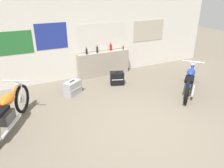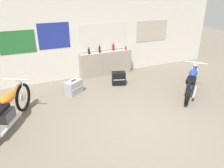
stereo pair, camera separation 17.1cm
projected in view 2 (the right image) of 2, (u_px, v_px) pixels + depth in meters
name	position (u px, v px, depth m)	size (l,w,h in m)	color
ground_plane	(143.00, 128.00, 4.93)	(24.00, 24.00, 0.00)	#706656
wall_back	(90.00, 36.00, 7.40)	(10.00, 0.07, 2.80)	silver
sill_counter	(106.00, 63.00, 7.82)	(1.89, 0.28, 0.86)	gray
bottle_leftmost	(89.00, 51.00, 7.34)	(0.07, 0.07, 0.24)	black
bottle_left_center	(100.00, 49.00, 7.50)	(0.07, 0.07, 0.28)	black
bottle_center	(113.00, 47.00, 7.75)	(0.08, 0.08, 0.29)	maroon
bottle_right_center	(126.00, 48.00, 7.87)	(0.06, 0.06, 0.17)	#5B3814
motorcycle_blue	(192.00, 82.00, 6.34)	(1.56, 1.38, 0.85)	black
motorcycle_orange	(7.00, 110.00, 4.82)	(1.13, 2.00, 0.93)	black
hard_case_black	(119.00, 78.00, 7.09)	(0.49, 0.39, 0.45)	black
hard_case_silver	(74.00, 87.00, 6.49)	(0.60, 0.53, 0.43)	#9E9EA3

